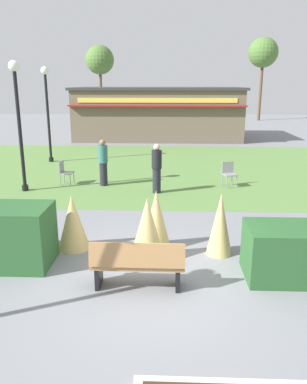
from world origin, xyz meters
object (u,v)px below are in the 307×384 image
cafe_chair_east (229,172)px  parked_car_west_slot (130,118)px  person_standing (157,168)px  park_bench (138,264)px  tree_left_bg (100,60)px  person_strolling (103,162)px  cafe_chair_west (64,171)px  tree_right_bg (263,53)px  lamppost_far (47,103)px  food_kiosk (158,113)px  lamppost_mid (18,111)px

cafe_chair_east → parked_car_west_slot: 20.88m
cafe_chair_east → person_standing: (-2.58, -0.99, 0.33)m
park_bench → tree_left_bg: (-6.40, 33.64, 5.23)m
cafe_chair_east → tree_left_bg: bearing=109.1°
cafe_chair_east → person_strolling: size_ratio=0.53×
park_bench → tree_left_bg: 34.64m
cafe_chair_west → tree_right_bg: bearing=63.8°
lamppost_far → food_kiosk: 9.75m
food_kiosk → cafe_chair_west: size_ratio=12.33×
tree_right_bg → cafe_chair_west: bearing=-116.2°
park_bench → parked_car_west_slot: 27.69m
person_standing → parked_car_west_slot: (-2.98, 21.11, -0.22)m
park_bench → person_strolling: (-1.84, 7.33, 0.38)m
tree_left_bg → cafe_chair_west: bearing=-83.3°
cafe_chair_west → tree_right_bg: 29.29m
lamppost_far → person_strolling: bearing=-52.9°
lamppost_far → tree_right_bg: 26.18m
lamppost_mid → tree_left_bg: size_ratio=0.60×
cafe_chair_west → cafe_chair_east: same height
person_standing → tree_left_bg: size_ratio=0.24×
cafe_chair_east → person_standing: 2.78m
lamppost_mid → person_standing: 4.96m
tree_right_bg → parked_car_west_slot: bearing=-155.4°
park_bench → tree_left_bg: bearing=100.8°
parked_car_west_slot → tree_right_bg: tree_right_bg is taller
lamppost_mid → cafe_chair_east: 7.56m
cafe_chair_east → lamppost_far: bearing=151.7°
parked_car_west_slot → tree_left_bg: size_ratio=0.59×
lamppost_mid → person_strolling: 3.33m
lamppost_mid → tree_right_bg: tree_right_bg is taller
lamppost_mid → person_strolling: bearing=17.6°
lamppost_mid → tree_left_bg: tree_left_bg is taller
lamppost_mid → parked_car_west_slot: size_ratio=1.02×
food_kiosk → cafe_chair_east: (2.93, -12.59, -1.15)m
lamppost_far → food_kiosk: (4.85, 8.39, -1.05)m
lamppost_far → tree_right_bg: size_ratio=0.56×
lamppost_far → tree_left_bg: tree_left_bg is taller
cafe_chair_east → tree_left_bg: 28.24m
person_standing → parked_car_west_slot: person_standing is taller
person_standing → tree_left_bg: bearing=-161.3°
person_standing → parked_car_west_slot: size_ratio=0.40×
food_kiosk → tree_left_bg: (-6.17, 13.64, 4.04)m
cafe_chair_east → tree_left_bg: tree_left_bg is taller
lamppost_mid → cafe_chair_west: lamppost_mid is taller
lamppost_far → person_standing: 7.58m
food_kiosk → tree_left_bg: bearing=114.3°
tree_left_bg → park_bench: bearing=-79.2°
person_strolling → tree_right_bg: size_ratio=0.22×
food_kiosk → person_standing: 13.60m
parked_car_west_slot → tree_left_bg: bearing=120.1°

